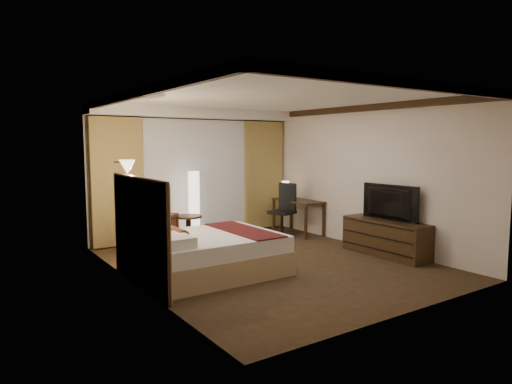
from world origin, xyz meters
TOP-DOWN VIEW (x-y plane):
  - floor at (0.00, 0.00)m, footprint 4.50×5.50m
  - ceiling at (0.00, 0.00)m, footprint 4.50×5.50m
  - back_wall at (0.00, 2.75)m, footprint 4.50×0.02m
  - left_wall at (-2.25, 0.00)m, footprint 0.02×5.50m
  - right_wall at (2.25, 0.00)m, footprint 0.02×5.50m
  - crown_molding at (0.00, 0.00)m, footprint 4.50×5.50m
  - soffit at (0.00, 2.50)m, footprint 4.50×0.50m
  - curtain_sheer at (0.00, 2.67)m, footprint 2.48×0.04m
  - curtain_left_drape at (-1.70, 2.61)m, footprint 1.00×0.14m
  - curtain_right_drape at (1.70, 2.61)m, footprint 1.00×0.14m
  - wall_sconce at (-2.09, 0.81)m, footprint 0.24×0.24m
  - bed at (-1.15, -0.00)m, footprint 2.09×1.63m
  - headboard at (-2.20, -0.00)m, footprint 0.12×1.93m
  - armchair at (-1.35, 1.83)m, footprint 1.03×1.04m
  - side_table at (-0.52, 1.98)m, footprint 0.53×0.53m
  - floor_lamp at (-0.25, 2.28)m, footprint 0.30×0.30m
  - desk at (1.95, 1.64)m, footprint 0.55×1.21m
  - desk_lamp at (1.95, 2.10)m, footprint 0.18×0.18m
  - office_chair at (1.47, 1.59)m, footprint 0.70×0.70m
  - dresser at (2.00, -0.75)m, footprint 0.50×1.63m
  - television at (1.97, -0.75)m, footprint 0.70×1.17m

SIDE VIEW (x-z plane):
  - floor at x=0.00m, z-range -0.01..0.01m
  - side_table at x=-0.52m, z-range 0.00..0.58m
  - bed at x=-1.15m, z-range 0.00..0.61m
  - dresser at x=2.00m, z-range 0.00..0.63m
  - desk at x=1.95m, z-range 0.00..0.75m
  - armchair at x=-1.35m, z-range 0.00..0.78m
  - office_chair at x=1.47m, z-range 0.00..1.14m
  - floor_lamp at x=-0.25m, z-range 0.00..1.43m
  - headboard at x=-2.20m, z-range 0.00..1.50m
  - desk_lamp at x=1.95m, z-range 0.75..1.09m
  - television at x=1.97m, z-range 0.89..1.04m
  - curtain_sheer at x=0.00m, z-range 0.02..2.48m
  - curtain_left_drape at x=-1.70m, z-range 0.02..2.48m
  - curtain_right_drape at x=1.70m, z-range 0.02..2.48m
  - back_wall at x=0.00m, z-range 0.00..2.70m
  - left_wall at x=-2.25m, z-range 0.00..2.70m
  - right_wall at x=2.25m, z-range 0.00..2.70m
  - wall_sconce at x=-2.09m, z-range 1.50..1.74m
  - soffit at x=0.00m, z-range 2.50..2.70m
  - crown_molding at x=0.00m, z-range 2.58..2.70m
  - ceiling at x=0.00m, z-range 2.70..2.71m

